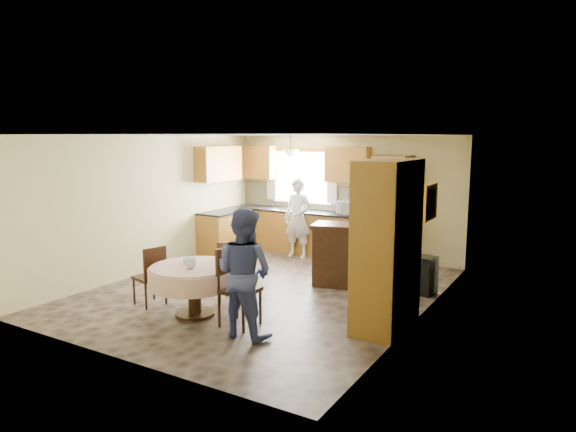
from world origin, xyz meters
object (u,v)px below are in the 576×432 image
(cupboard, at_px, (387,245))
(person_dining, at_px, (244,273))
(chair_back, at_px, (232,269))
(oven_tower, at_px, (392,211))
(sideboard, at_px, (354,258))
(dining_table, at_px, (194,277))
(chair_right, at_px, (234,282))
(chair_left, at_px, (152,273))
(person_sink, at_px, (298,218))

(cupboard, bearing_deg, person_dining, -140.41)
(cupboard, bearing_deg, chair_back, -174.72)
(person_dining, bearing_deg, oven_tower, -93.30)
(sideboard, xyz_separation_m, dining_table, (-1.36, -2.41, 0.06))
(chair_right, bearing_deg, cupboard, -61.73)
(sideboard, distance_m, dining_table, 2.77)
(chair_left, distance_m, chair_back, 1.18)
(oven_tower, distance_m, sideboard, 1.84)
(cupboard, distance_m, person_sink, 4.08)
(oven_tower, distance_m, person_sink, 1.91)
(oven_tower, bearing_deg, dining_table, -108.34)
(cupboard, relative_size, person_sink, 1.35)
(cupboard, bearing_deg, chair_left, -163.93)
(chair_back, bearing_deg, oven_tower, -129.91)
(dining_table, xyz_separation_m, person_sink, (-0.48, 3.76, 0.26))
(oven_tower, xyz_separation_m, person_sink, (-1.86, -0.39, -0.25))
(sideboard, bearing_deg, chair_right, -118.69)
(oven_tower, relative_size, chair_left, 2.38)
(chair_right, distance_m, person_dining, 0.47)
(chair_back, distance_m, person_dining, 1.35)
(cupboard, distance_m, dining_table, 2.67)
(oven_tower, height_order, chair_back, oven_tower)
(chair_left, bearing_deg, sideboard, 151.42)
(chair_right, bearing_deg, oven_tower, -9.03)
(cupboard, height_order, person_sink, cupboard)
(cupboard, height_order, person_dining, cupboard)
(chair_back, bearing_deg, dining_table, 60.15)
(dining_table, distance_m, person_dining, 1.09)
(oven_tower, xyz_separation_m, chair_back, (-1.25, -3.44, -0.54))
(person_sink, bearing_deg, chair_back, -80.20)
(person_dining, bearing_deg, sideboard, -95.88)
(dining_table, distance_m, person_sink, 3.80)
(oven_tower, bearing_deg, chair_back, -110.00)
(sideboard, bearing_deg, chair_back, -139.33)
(sideboard, relative_size, chair_back, 1.46)
(oven_tower, xyz_separation_m, sideboard, (-0.02, -1.74, -0.57))
(chair_back, height_order, chair_right, chair_right)
(chair_back, relative_size, person_dining, 0.58)
(chair_back, bearing_deg, chair_left, 17.94)
(person_sink, bearing_deg, chair_right, -74.10)
(sideboard, relative_size, cupboard, 0.63)
(chair_back, relative_size, person_sink, 0.58)
(sideboard, distance_m, person_sink, 2.31)
(person_sink, distance_m, person_dining, 4.28)
(chair_right, bearing_deg, chair_left, 90.51)
(oven_tower, relative_size, cupboard, 0.97)
(dining_table, bearing_deg, cupboard, 20.78)
(chair_right, xyz_separation_m, person_dining, (0.33, -0.24, 0.23))
(chair_right, bearing_deg, dining_table, 90.09)
(cupboard, bearing_deg, oven_tower, 108.35)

